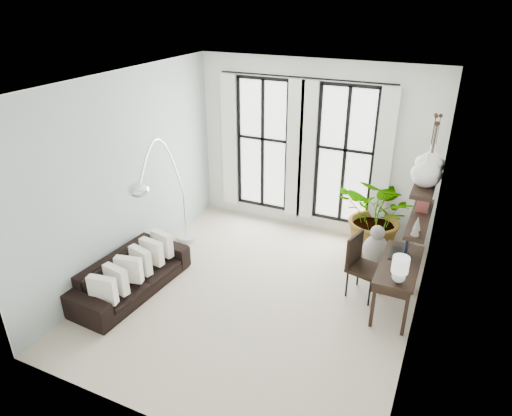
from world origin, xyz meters
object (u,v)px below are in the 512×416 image
Objects in this scene: desk at (398,268)px; arc_lamp at (161,167)px; buddha at (375,252)px; desk_chair at (360,262)px; plant at (379,215)px; sofa at (131,275)px.

desk is 3.81m from arc_lamp.
buddha is (-0.47, 0.90, -0.35)m from desk.
desk is 1.29× the size of desk_chair.
desk reaches higher than buddha.
desk_chair is (-0.56, 0.17, -0.14)m from desk.
desk is 0.56× the size of arc_lamp.
plant is 1.32m from desk_chair.
sofa is 2.39× the size of buddha.
plant is at bearing 30.87° from arc_lamp.
plant is (3.18, 2.71, 0.45)m from sofa.
desk_chair is 0.43× the size of arc_lamp.
arc_lamp is at bearing -158.21° from buddha.
buddha is at bearing -53.09° from sofa.
arc_lamp reaches higher than desk.
desk is at bearing 5.77° from arc_lamp.
desk is at bearing -69.15° from plant.
desk_chair is 3.35m from arc_lamp.
arc_lamp reaches higher than sofa.
plant is 1.18× the size of desk.
desk_chair is at bearing 162.98° from desk.
desk_chair is at bearing -97.26° from buddha.
buddha is at bearing 21.79° from arc_lamp.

